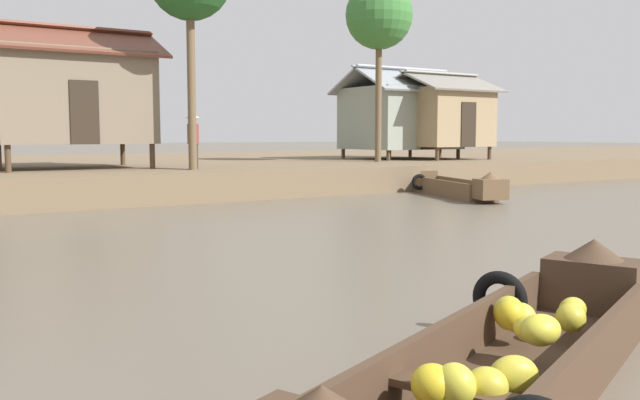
% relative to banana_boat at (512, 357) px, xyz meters
% --- Properties ---
extents(ground_plane, '(300.00, 300.00, 0.00)m').
position_rel_banana_boat_xyz_m(ground_plane, '(0.80, 5.50, -0.29)').
color(ground_plane, '#665B4C').
extents(riverbank_strip, '(160.00, 20.00, 0.84)m').
position_rel_banana_boat_xyz_m(riverbank_strip, '(0.80, 23.89, 0.13)').
color(riverbank_strip, '#756047').
rests_on(riverbank_strip, ground).
extents(banana_boat, '(5.25, 2.86, 0.83)m').
position_rel_banana_boat_xyz_m(banana_boat, '(0.00, 0.00, 0.00)').
color(banana_boat, '#473323').
rests_on(banana_boat, ground).
extents(fishing_skiff_distant, '(2.45, 5.29, 0.87)m').
position_rel_banana_boat_xyz_m(fishing_skiff_distant, '(10.93, 11.92, 0.02)').
color(fishing_skiff_distant, brown).
rests_on(fishing_skiff_distant, ground).
extents(stilt_house_mid_left, '(5.12, 3.86, 4.29)m').
position_rel_banana_boat_xyz_m(stilt_house_mid_left, '(1.26, 18.36, 2.75)').
color(stilt_house_mid_left, '#4C3826').
rests_on(stilt_house_mid_left, riverbank_strip).
extents(stilt_house_mid_right, '(4.92, 4.03, 3.91)m').
position_rel_banana_boat_xyz_m(stilt_house_mid_right, '(15.30, 19.70, 2.34)').
color(stilt_house_mid_right, '#4C3826').
rests_on(stilt_house_mid_right, riverbank_strip).
extents(stilt_house_right, '(4.04, 3.90, 3.66)m').
position_rel_banana_boat_xyz_m(stilt_house_right, '(16.34, 18.40, 2.36)').
color(stilt_house_right, '#4C3826').
rests_on(stilt_house_right, riverbank_strip).
extents(palm_tree_mid, '(2.53, 2.53, 6.75)m').
position_rel_banana_boat_xyz_m(palm_tree_mid, '(12.32, 17.43, 5.98)').
color(palm_tree_mid, brown).
rests_on(palm_tree_mid, riverbank_strip).
extents(vendor_person, '(0.44, 0.44, 1.66)m').
position_rel_banana_boat_xyz_m(vendor_person, '(4.19, 15.91, 1.47)').
color(vendor_person, '#332D28').
rests_on(vendor_person, riverbank_strip).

